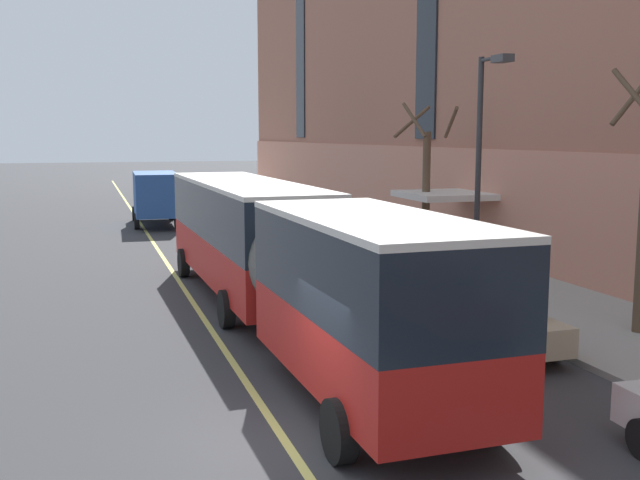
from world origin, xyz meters
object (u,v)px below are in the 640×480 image
parked_car_champagne_1 (485,316)px  street_lamp (483,155)px  fire_hydrant (314,228)px  box_truck (155,195)px  parked_car_navy_2 (256,212)px  city_bus (277,248)px  parked_car_white_4 (348,253)px  parked_car_white_6 (293,230)px  street_tree_far_uptown (426,180)px

parked_car_champagne_1 → street_lamp: size_ratio=0.67×
fire_hydrant → box_truck: bearing=133.4°
parked_car_navy_2 → box_truck: 5.62m
city_bus → parked_car_champagne_1: size_ratio=4.15×
parked_car_white_4 → street_lamp: bearing=-73.7°
parked_car_champagne_1 → street_lamp: (1.84, 3.55, 3.61)m
city_bus → parked_car_champagne_1: city_bus is taller
parked_car_champagne_1 → parked_car_navy_2: (0.05, 24.43, -0.00)m
parked_car_white_6 → parked_car_white_4: bearing=-89.5°
city_bus → parked_car_champagne_1: 5.45m
parked_car_champagne_1 → city_bus: bearing=141.0°
parked_car_navy_2 → street_lamp: bearing=-85.1°
parked_car_navy_2 → street_lamp: street_lamp is taller
street_tree_far_uptown → parked_car_navy_2: bearing=107.8°
parked_car_white_4 → street_lamp: size_ratio=0.66×
parked_car_white_4 → parked_car_champagne_1: bearing=-90.4°
city_bus → parked_car_champagne_1: (4.12, -3.34, -1.29)m
city_bus → fire_hydrant: (5.86, 15.91, -1.58)m
parked_car_navy_2 → street_tree_far_uptown: bearing=-72.2°
box_truck → parked_car_navy_2: bearing=-21.6°
parked_car_white_4 → street_tree_far_uptown: size_ratio=0.75×
street_tree_far_uptown → street_lamp: size_ratio=0.87×
street_tree_far_uptown → parked_car_white_6: bearing=130.0°
parked_car_white_4 → street_lamp: 7.27m
parked_car_champagne_1 → street_lamp: bearing=62.6°
street_tree_far_uptown → street_lamp: 8.66m
box_truck → street_lamp: bearing=-73.2°
parked_car_navy_2 → parked_car_white_6: (-0.05, -7.74, -0.00)m
parked_car_champagne_1 → box_truck: 26.98m
parked_car_champagne_1 → parked_car_white_6: 16.69m
city_bus → parked_car_white_6: city_bus is taller
parked_car_navy_2 → street_tree_far_uptown: 13.45m
street_lamp → parked_car_navy_2: bearing=94.9°
parked_car_navy_2 → box_truck: (-5.15, 2.04, 0.89)m
parked_car_navy_2 → parked_car_white_6: 7.74m
fire_hydrant → city_bus: bearing=-110.2°
parked_car_navy_2 → parked_car_white_4: 14.82m
parked_car_white_6 → box_truck: 11.07m
parked_car_white_6 → parked_car_navy_2: bearing=89.6°
parked_car_champagne_1 → fire_hydrant: size_ratio=6.42×
city_bus → parked_car_navy_2: (4.17, 21.10, -1.29)m
box_truck → street_lamp: size_ratio=0.98×
parked_car_white_4 → street_lamp: (1.77, -6.06, 3.61)m
street_lamp → fire_hydrant: bearing=90.4°
parked_car_navy_2 → parked_car_white_6: size_ratio=1.01×
city_bus → box_truck: 23.17m
parked_car_navy_2 → parked_car_white_4: size_ratio=0.98×
parked_car_champagne_1 → street_lamp: 5.39m
parked_car_white_4 → parked_car_white_6: (-0.06, 7.08, -0.00)m
box_truck → city_bus: bearing=-87.6°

